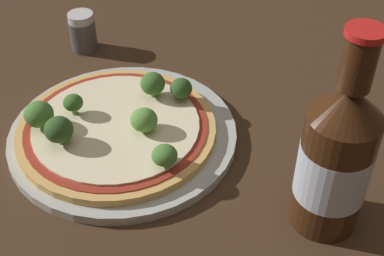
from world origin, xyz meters
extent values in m
plane|color=#3D2819|center=(0.00, 0.00, 0.00)|extent=(3.00, 3.00, 0.00)
cylinder|color=#B2B7B2|center=(0.00, -0.02, 0.01)|extent=(0.28, 0.28, 0.01)
cylinder|color=tan|center=(-0.01, -0.02, 0.02)|extent=(0.24, 0.24, 0.01)
cylinder|color=maroon|center=(-0.01, -0.02, 0.02)|extent=(0.22, 0.22, 0.00)
cylinder|color=beige|center=(-0.01, -0.02, 0.02)|extent=(0.20, 0.20, 0.00)
cylinder|color=#6B8E51|center=(-0.09, -0.04, 0.03)|extent=(0.01, 0.01, 0.01)
ellipsoid|color=#477A33|center=(-0.09, -0.04, 0.04)|extent=(0.03, 0.03, 0.03)
cylinder|color=#6B8E51|center=(-0.06, -0.06, 0.03)|extent=(0.01, 0.01, 0.01)
ellipsoid|color=#2D5123|center=(-0.06, -0.06, 0.05)|extent=(0.03, 0.03, 0.03)
cylinder|color=#6B8E51|center=(0.03, -0.03, 0.03)|extent=(0.01, 0.01, 0.01)
ellipsoid|color=#568E3D|center=(0.03, -0.03, 0.04)|extent=(0.03, 0.03, 0.03)
cylinder|color=#6B8E51|center=(0.06, -0.09, 0.03)|extent=(0.01, 0.01, 0.01)
ellipsoid|color=#477A33|center=(0.06, -0.09, 0.04)|extent=(0.03, 0.03, 0.02)
cylinder|color=#6B8E51|center=(0.03, 0.04, 0.03)|extent=(0.01, 0.01, 0.01)
ellipsoid|color=#386628|center=(0.03, 0.04, 0.05)|extent=(0.03, 0.03, 0.03)
cylinder|color=#6B8E51|center=(0.07, 0.03, 0.03)|extent=(0.01, 0.01, 0.01)
ellipsoid|color=#2D5123|center=(0.07, 0.03, 0.04)|extent=(0.03, 0.03, 0.03)
cylinder|color=#6B8E51|center=(-0.06, -0.01, 0.03)|extent=(0.01, 0.01, 0.01)
ellipsoid|color=#386628|center=(-0.06, -0.01, 0.04)|extent=(0.02, 0.02, 0.02)
cylinder|color=#381E0F|center=(0.23, -0.13, 0.07)|extent=(0.07, 0.07, 0.14)
cylinder|color=#B2BCD1|center=(0.23, -0.13, 0.07)|extent=(0.07, 0.07, 0.06)
cone|color=#381E0F|center=(0.23, -0.13, 0.15)|extent=(0.07, 0.07, 0.03)
cylinder|color=#381E0F|center=(0.23, -0.13, 0.19)|extent=(0.03, 0.03, 0.05)
cylinder|color=red|center=(0.23, -0.13, 0.22)|extent=(0.03, 0.03, 0.01)
cylinder|color=#4C4C51|center=(-0.10, 0.18, 0.02)|extent=(0.04, 0.04, 0.05)
cylinder|color=silver|center=(-0.10, 0.18, 0.05)|extent=(0.04, 0.04, 0.01)
camera|label=1|loc=(0.13, -0.50, 0.44)|focal=50.00mm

